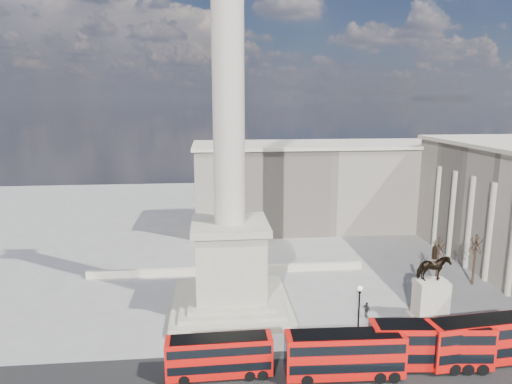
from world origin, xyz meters
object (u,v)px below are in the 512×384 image
object	(u,v)px
red_bus_b	(345,354)
pedestrian_walking	(450,339)
victorian_lamp	(359,310)
equestrian_statue	(431,294)
nelsons_column	(230,204)
red_bus_a	(220,356)
red_bus_c	(431,345)
red_bus_d	(485,340)
pedestrian_crossing	(367,310)

from	to	relation	value
red_bus_b	pedestrian_walking	world-z (taller)	red_bus_b
victorian_lamp	equestrian_statue	bearing A→B (deg)	21.97
nelsons_column	pedestrian_walking	world-z (taller)	nelsons_column
red_bus_a	equestrian_statue	xyz separation A→B (m)	(24.18, 8.46, 1.13)
red_bus_c	victorian_lamp	size ratio (longest dim) A/B	1.81
pedestrian_walking	equestrian_statue	bearing A→B (deg)	52.11
victorian_lamp	red_bus_d	bearing A→B (deg)	-24.61
red_bus_b	pedestrian_walking	distance (m)	12.84
pedestrian_crossing	red_bus_b	bearing A→B (deg)	124.29
red_bus_b	red_bus_c	world-z (taller)	red_bus_c
red_bus_a	red_bus_d	distance (m)	25.24
nelsons_column	victorian_lamp	xyz separation A→B (m)	(12.82, -9.58, -9.21)
red_bus_a	red_bus_c	world-z (taller)	red_bus_c
red_bus_b	victorian_lamp	bearing A→B (deg)	63.97
equestrian_statue	pedestrian_walking	xyz separation A→B (m)	(-0.68, -5.86, -2.23)
pedestrian_crossing	red_bus_d	bearing A→B (deg)	-170.08
red_bus_d	equestrian_statue	bearing A→B (deg)	91.28
red_bus_d	pedestrian_crossing	bearing A→B (deg)	122.13
equestrian_statue	red_bus_a	bearing A→B (deg)	-160.72
nelsons_column	victorian_lamp	world-z (taller)	nelsons_column
red_bus_d	red_bus_b	bearing A→B (deg)	177.84
red_bus_a	pedestrian_crossing	xyz separation A→B (m)	(17.26, 9.93, -1.12)
red_bus_b	red_bus_c	xyz separation A→B (m)	(8.46, 0.62, 0.10)
red_bus_a	pedestrian_walking	world-z (taller)	red_bus_a
red_bus_a	pedestrian_crossing	distance (m)	19.94
nelsons_column	red_bus_b	bearing A→B (deg)	-57.64
nelsons_column	pedestrian_walking	distance (m)	27.48
nelsons_column	red_bus_a	xyz separation A→B (m)	(-1.60, -14.10, -10.87)
red_bus_b	red_bus_c	size ratio (longest dim) A/B	0.95
red_bus_a	equestrian_statue	bearing A→B (deg)	18.34
pedestrian_walking	pedestrian_crossing	distance (m)	9.63
red_bus_c	red_bus_d	xyz separation A→B (m)	(5.45, 0.18, 0.06)
red_bus_b	equestrian_statue	world-z (taller)	equestrian_statue
victorian_lamp	nelsons_column	bearing A→B (deg)	143.23
victorian_lamp	pedestrian_walking	xyz separation A→B (m)	(9.08, -1.92, -2.75)
red_bus_b	pedestrian_walking	bearing A→B (deg)	19.79
victorian_lamp	pedestrian_crossing	distance (m)	6.71
nelsons_column	pedestrian_crossing	xyz separation A→B (m)	(15.66, -4.18, -11.98)
nelsons_column	red_bus_c	distance (m)	25.65
red_bus_b	red_bus_d	bearing A→B (deg)	5.62
red_bus_b	red_bus_a	bearing A→B (deg)	176.13
red_bus_c	red_bus_b	bearing A→B (deg)	-170.41
victorian_lamp	equestrian_statue	xyz separation A→B (m)	(9.76, 3.94, -0.53)
equestrian_statue	red_bus_d	bearing A→B (deg)	-83.27
red_bus_c	pedestrian_crossing	bearing A→B (deg)	108.84
victorian_lamp	equestrian_statue	world-z (taller)	equestrian_statue
equestrian_statue	nelsons_column	bearing A→B (deg)	165.96
victorian_lamp	red_bus_a	bearing A→B (deg)	-162.59
nelsons_column	red_bus_d	world-z (taller)	nelsons_column
red_bus_b	pedestrian_crossing	size ratio (longest dim) A/B	5.82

